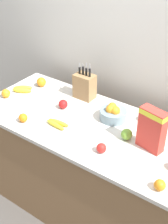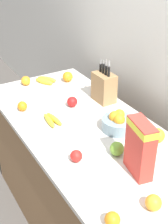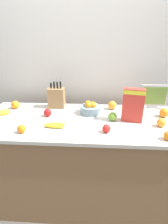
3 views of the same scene
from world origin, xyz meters
TOP-DOWN VIEW (x-y plane):
  - counter at (0.00, 0.00)m, footprint 1.89×0.81m
  - knife_block at (-0.28, 0.29)m, footprint 0.17×0.12m
  - cereal_box at (0.47, -0.00)m, footprint 0.20×0.12m
  - fruit_bowl at (0.09, 0.15)m, footprint 0.21×0.21m
  - banana_bunch_left at (-0.20, -0.17)m, footprint 0.18×0.09m
  - banana_bunch_right at (-0.79, 0.06)m, footprint 0.19×0.17m
  - apple_front at (0.30, -0.01)m, footprint 0.08×0.08m
  - apple_leftmost at (-0.32, 0.05)m, footprint 0.07×0.07m
  - apple_near_bananas at (0.23, -0.23)m, footprint 0.07×0.07m
  - orange_front_center at (-0.45, -0.28)m, footprint 0.07×0.07m
  - orange_mid_right at (0.70, -0.10)m, footprint 0.08×0.08m
  - orange_mid_left at (0.68, -0.31)m, footprint 0.07×0.07m
  - orange_near_bowl at (-0.71, 0.23)m, footprint 0.09×0.09m
  - orange_by_cereal at (0.32, 0.27)m, footprint 0.09×0.09m
  - orange_front_right at (-0.83, -0.10)m, footprint 0.08×0.08m

SIDE VIEW (x-z plane):
  - counter at x=0.00m, z-range 0.00..0.92m
  - banana_bunch_left at x=-0.20m, z-range 0.92..0.95m
  - banana_bunch_right at x=-0.79m, z-range 0.92..0.96m
  - apple_near_bananas at x=0.23m, z-range 0.92..0.98m
  - orange_front_center at x=-0.45m, z-range 0.92..0.98m
  - orange_mid_left at x=0.68m, z-range 0.92..0.99m
  - apple_leftmost at x=-0.32m, z-range 0.92..0.99m
  - orange_front_right at x=-0.83m, z-range 0.92..0.99m
  - orange_mid_right at x=0.70m, z-range 0.92..0.99m
  - apple_front at x=0.30m, z-range 0.92..1.00m
  - orange_near_bowl at x=-0.71m, z-range 0.92..1.00m
  - orange_by_cereal at x=0.32m, z-range 0.92..1.00m
  - fruit_bowl at x=0.09m, z-range 0.90..1.03m
  - knife_block at x=-0.28m, z-range 0.86..1.19m
  - cereal_box at x=0.47m, z-range 0.93..1.23m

